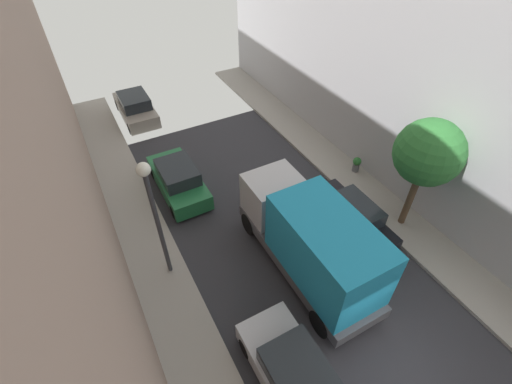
{
  "coord_description": "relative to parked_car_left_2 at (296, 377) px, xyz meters",
  "views": [
    {
      "loc": [
        -5.61,
        -1.89,
        11.57
      ],
      "look_at": [
        0.18,
        8.69,
        0.5
      ],
      "focal_mm": 25.16,
      "sensor_mm": 36.0,
      "label": 1
    }
  ],
  "objects": [
    {
      "name": "street_tree_1",
      "position": [
        7.68,
        3.32,
        3.07
      ],
      "size": [
        2.53,
        2.53,
        4.93
      ],
      "color": "brown",
      "rests_on": "sidewalk_right"
    },
    {
      "name": "delivery_truck",
      "position": [
        2.7,
        3.29,
        1.07
      ],
      "size": [
        2.26,
        6.6,
        3.38
      ],
      "color": "#4C4C51",
      "rests_on": "ground"
    },
    {
      "name": "potted_plant_0",
      "position": [
        8.22,
        6.99,
        -0.14
      ],
      "size": [
        0.41,
        0.41,
        0.78
      ],
      "color": "slate",
      "rests_on": "sidewalk_right"
    },
    {
      "name": "sidewalk_right",
      "position": [
        7.7,
        -1.05,
        -0.64
      ],
      "size": [
        2.0,
        44.0,
        0.15
      ],
      "primitive_type": "cube",
      "color": "gray",
      "rests_on": "ground"
    },
    {
      "name": "ground",
      "position": [
        2.7,
        -1.05,
        -0.72
      ],
      "size": [
        32.0,
        32.0,
        0.0
      ],
      "primitive_type": "plane",
      "color": "#2D2D33"
    },
    {
      "name": "parked_car_left_3",
      "position": [
        0.0,
        9.92,
        0.0
      ],
      "size": [
        1.78,
        4.2,
        1.57
      ],
      "color": "#1E6638",
      "rests_on": "ground"
    },
    {
      "name": "parked_car_left_4",
      "position": [
        0.0,
        17.51,
        0.0
      ],
      "size": [
        1.78,
        4.2,
        1.57
      ],
      "color": "gray",
      "rests_on": "ground"
    },
    {
      "name": "parked_car_left_2",
      "position": [
        0.0,
        0.0,
        0.0
      ],
      "size": [
        1.78,
        4.2,
        1.57
      ],
      "color": "silver",
      "rests_on": "ground"
    },
    {
      "name": "parked_car_right_3",
      "position": [
        5.4,
        4.16,
        0.0
      ],
      "size": [
        1.78,
        4.2,
        1.57
      ],
      "color": "black",
      "rests_on": "ground"
    },
    {
      "name": "lamp_post",
      "position": [
        -1.9,
        5.71,
        2.83
      ],
      "size": [
        0.44,
        0.44,
        5.12
      ],
      "color": "#333338",
      "rests_on": "sidewalk_left"
    }
  ]
}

